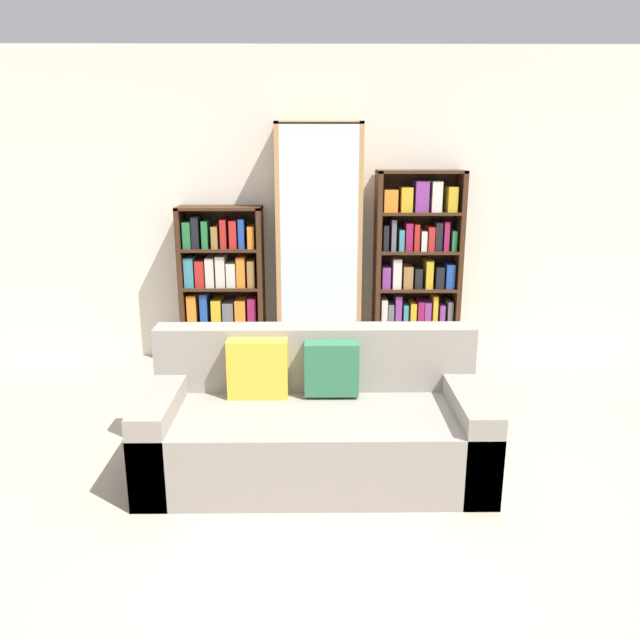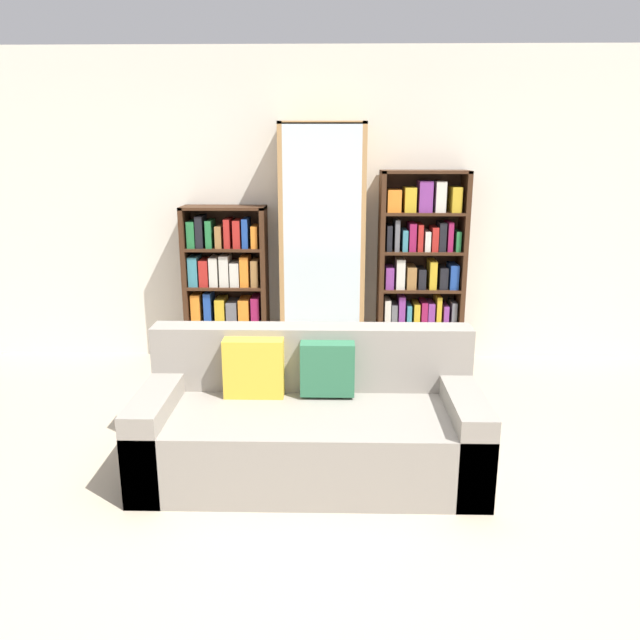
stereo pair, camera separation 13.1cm
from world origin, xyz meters
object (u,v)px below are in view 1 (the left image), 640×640
couch (315,424)px  bookshelf_right (416,272)px  bookshelf_left (222,290)px  wine_bottle (389,369)px  display_cabinet (319,248)px

couch → bookshelf_right: bookshelf_right is taller
bookshelf_left → wine_bottle: size_ratio=3.51×
display_cabinet → wine_bottle: bearing=-49.8°
bookshelf_right → wine_bottle: (-0.30, -0.67, -0.66)m
couch → bookshelf_left: 2.17m
bookshelf_right → wine_bottle: bookshelf_right is taller
couch → bookshelf_left: bearing=112.5°
couch → wine_bottle: size_ratio=4.98×
bookshelf_left → bookshelf_right: 1.72m
couch → wine_bottle: (0.59, 1.30, -0.12)m
display_cabinet → wine_bottle: size_ratio=5.25×
display_cabinet → bookshelf_left: bearing=179.0°
bookshelf_left → display_cabinet: display_cabinet is taller
bookshelf_right → wine_bottle: size_ratio=4.27×
couch → display_cabinet: 2.09m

